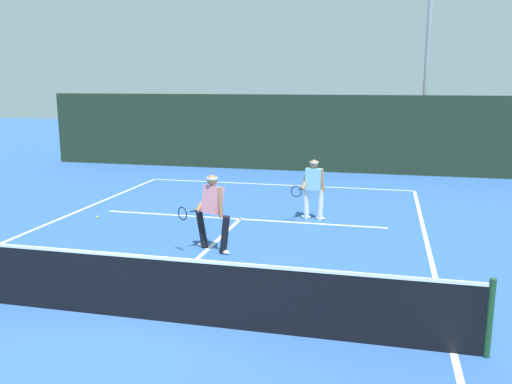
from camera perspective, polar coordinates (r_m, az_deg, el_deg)
name	(u,v)px	position (r m, az deg, el deg)	size (l,w,h in m)	color
ground_plane	(134,318)	(8.74, -12.86, -12.92)	(80.00, 80.00, 0.00)	#305DA8
court_line_baseline_far	(277,185)	(19.05, 2.25, 0.78)	(9.39, 0.10, 0.01)	white
court_line_sideline_right	(454,353)	(8.00, 20.26, -15.76)	(0.10, 22.55, 0.01)	white
court_line_service	(240,219)	(14.31, -1.70, -2.89)	(7.65, 0.10, 0.01)	white
court_line_centre	(202,254)	(11.48, -5.76, -6.62)	(0.10, 6.40, 0.01)	white
tennis_net	(132,286)	(8.53, -13.03, -9.67)	(10.29, 0.09, 1.10)	#1E4723
player_near	(212,209)	(11.50, -4.69, -1.83)	(1.15, 0.83, 1.67)	black
player_far	(313,187)	(14.19, 6.11, 0.56)	(0.85, 0.86, 1.60)	silver
tennis_ball	(97,217)	(15.01, -16.51, -2.56)	(0.07, 0.07, 0.07)	#D1E033
back_fence_windscreen	(293,133)	(21.99, 3.95, 6.27)	(21.43, 0.12, 3.09)	#203020
light_pole	(427,54)	(23.39, 17.75, 13.80)	(0.55, 0.44, 7.68)	#9EA39E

